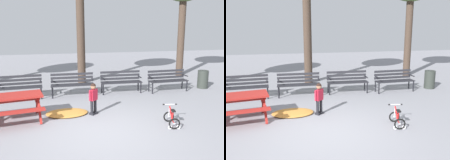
% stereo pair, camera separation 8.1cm
% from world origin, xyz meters
% --- Properties ---
extents(ground, '(36.00, 36.00, 0.00)m').
position_xyz_m(ground, '(0.00, 0.00, 0.00)').
color(ground, gray).
extents(picnic_table, '(2.00, 1.63, 0.79)m').
position_xyz_m(picnic_table, '(-2.32, 1.23, 0.59)').
color(picnic_table, maroon).
rests_on(picnic_table, ground).
extents(park_bench_far_left, '(1.63, 0.57, 0.85)m').
position_xyz_m(park_bench_far_left, '(-2.32, 3.56, 0.51)').
color(park_bench_far_left, '#232328').
rests_on(park_bench_far_left, ground).
extents(park_bench_left, '(1.61, 0.48, 0.85)m').
position_xyz_m(park_bench_left, '(-0.41, 3.58, 0.51)').
color(park_bench_left, '#232328').
rests_on(park_bench_left, ground).
extents(park_bench_right, '(1.61, 0.50, 0.85)m').
position_xyz_m(park_bench_right, '(1.49, 3.61, 0.51)').
color(park_bench_right, '#232328').
rests_on(park_bench_right, ground).
extents(park_bench_far_right, '(1.62, 0.52, 0.85)m').
position_xyz_m(park_bench_far_right, '(3.38, 3.43, 0.51)').
color(park_bench_far_right, '#232328').
rests_on(park_bench_far_right, ground).
extents(child_standing, '(0.29, 0.28, 0.96)m').
position_xyz_m(child_standing, '(0.04, 1.36, 0.56)').
color(child_standing, black).
rests_on(child_standing, ground).
extents(kids_bicycle, '(0.43, 0.60, 0.54)m').
position_xyz_m(kids_bicycle, '(1.95, 0.02, 0.20)').
color(kids_bicycle, black).
rests_on(kids_bicycle, ground).
extents(leaf_pile, '(1.26, 0.89, 0.07)m').
position_xyz_m(leaf_pile, '(-0.74, 1.55, 0.04)').
color(leaf_pile, '#C68438').
rests_on(leaf_pile, ground).
extents(trash_bin, '(0.44, 0.44, 0.75)m').
position_xyz_m(trash_bin, '(5.07, 3.55, 0.38)').
color(trash_bin, '#2D332D').
rests_on(trash_bin, ground).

